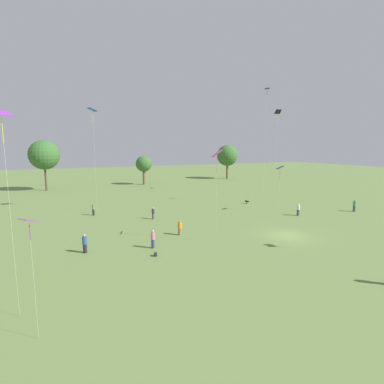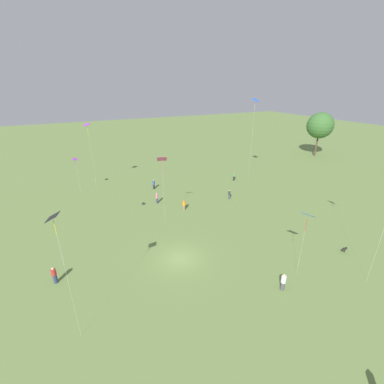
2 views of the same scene
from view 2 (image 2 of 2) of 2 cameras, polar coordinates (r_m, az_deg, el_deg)
ground_plane at (r=28.77m, az=-2.63°, el=-14.60°), size 240.00×240.00×0.00m
tree_0 at (r=73.75m, az=26.59°, el=13.08°), size 6.41×6.41×11.02m
person_0 at (r=46.46m, az=-8.49°, el=1.71°), size 0.54×0.54×1.75m
person_1 at (r=38.32m, az=-1.79°, el=-2.94°), size 0.62×0.62×1.62m
person_2 at (r=42.32m, az=8.26°, el=-0.57°), size 0.40×0.40×1.59m
person_3 at (r=50.65m, az=9.29°, el=3.44°), size 0.49×0.49×1.67m
person_5 at (r=40.76m, az=-7.80°, el=-1.33°), size 0.52×0.52×1.79m
person_6 at (r=26.10m, az=19.60°, el=-18.35°), size 0.63×0.63×1.76m
person_7 at (r=28.53m, az=-28.27°, el=-16.00°), size 0.62×0.62×1.76m
kite_1 at (r=46.47m, az=-24.55°, el=6.40°), size 0.97×0.98×6.25m
kite_3 at (r=48.92m, az=13.85°, el=18.74°), size 1.48×1.53×15.09m
kite_4 at (r=46.62m, az=-22.27°, el=13.15°), size 1.26×1.24×11.50m
kite_5 at (r=17.72m, az=-28.32°, el=-6.21°), size 0.99×0.94×10.37m
kite_6 at (r=25.50m, az=24.35°, el=-4.92°), size 1.43×1.35×6.91m
kite_7 at (r=32.10m, az=-6.68°, el=6.94°), size 1.27×1.43×9.33m
dog_0 at (r=34.05m, az=30.80°, el=-10.90°), size 0.40×0.85×0.56m
picnic_bag_1 at (r=40.95m, az=-10.76°, el=-2.55°), size 0.35×0.42×0.31m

